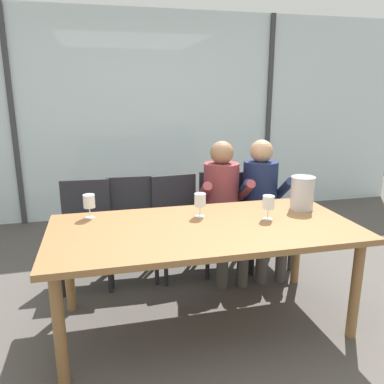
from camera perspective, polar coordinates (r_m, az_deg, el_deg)
name	(u,v)px	position (r m, az deg, el deg)	size (l,w,h in m)	color
ground	(176,264)	(3.83, -2.34, -10.52)	(14.00, 14.00, 0.00)	#4C4742
window_glass_panel	(150,117)	(5.10, -6.22, 10.96)	(7.28, 0.03, 2.60)	silver
window_mullion_left	(13,119)	(5.12, -24.94, 9.71)	(0.06, 0.06, 2.60)	#38383D
window_mullion_right	(268,115)	(5.53, 11.19, 11.07)	(0.06, 0.06, 2.60)	#38383D
hillside_vineyard	(128,116)	(8.80, -9.46, 11.03)	(13.28, 2.40, 2.16)	#477A38
dining_table	(204,236)	(2.67, 1.79, -6.51)	(2.08, 1.00, 0.74)	olive
chair_near_curtain	(86,224)	(3.47, -15.38, -4.56)	(0.46, 0.46, 0.88)	#232328
chair_left_of_center	(131,219)	(3.51, -8.95, -3.96)	(0.46, 0.46, 0.88)	#232328
chair_center	(177,217)	(3.54, -2.19, -3.66)	(0.48, 0.48, 0.88)	#232328
chair_right_of_center	(223,212)	(3.69, 4.53, -2.89)	(0.48, 0.48, 0.88)	#232328
chair_near_window_right	(260,210)	(3.77, 9.97, -2.70)	(0.46, 0.46, 0.88)	#232328
person_maroon_top	(223,199)	(3.47, 4.64, -1.07)	(0.47, 0.62, 1.20)	brown
person_navy_polo	(262,197)	(3.60, 10.33, -0.67)	(0.49, 0.63, 1.20)	#192347
ice_bucket_primary	(302,192)	(3.09, 15.97, -0.07)	(0.18, 0.18, 0.26)	#B7B7BC
wine_glass_by_left_taster	(200,201)	(2.80, 1.20, -1.34)	(0.08, 0.08, 0.17)	silver
wine_glass_near_bucket	(89,202)	(2.87, -14.95, -1.48)	(0.08, 0.08, 0.17)	silver
wine_glass_center_pour	(268,203)	(2.80, 11.21, -1.66)	(0.08, 0.08, 0.17)	silver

